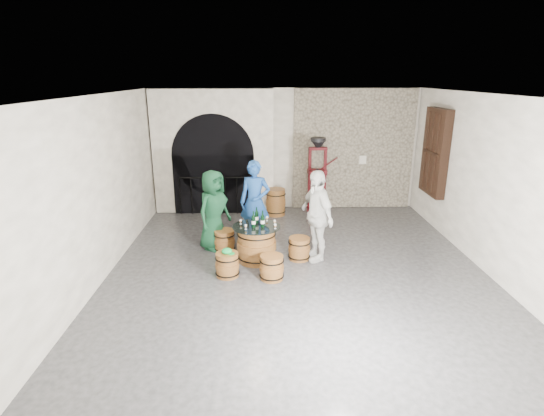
{
  "coord_description": "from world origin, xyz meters",
  "views": [
    {
      "loc": [
        -0.65,
        -7.28,
        3.52
      ],
      "look_at": [
        -0.46,
        0.56,
        1.05
      ],
      "focal_mm": 28.0,
      "sensor_mm": 36.0,
      "label": 1
    }
  ],
  "objects_px": {
    "barrel_stool_left": "(224,241)",
    "barrel_stool_near_left": "(227,265)",
    "person_white": "(316,216)",
    "barrel_stool_near_right": "(272,268)",
    "barrel_stool_far": "(256,235)",
    "wine_bottle_left": "(254,221)",
    "barrel_stool_right": "(299,249)",
    "side_barrel": "(276,202)",
    "wine_bottle_right": "(257,217)",
    "barrel_table": "(257,244)",
    "person_green": "(214,210)",
    "person_blue": "(255,202)",
    "corking_press": "(317,169)",
    "wine_bottle_center": "(263,220)"
  },
  "relations": [
    {
      "from": "barrel_stool_left",
      "to": "barrel_stool_near_left",
      "type": "distance_m",
      "value": 1.18
    },
    {
      "from": "person_white",
      "to": "barrel_stool_near_right",
      "type": "bearing_deg",
      "value": -68.89
    },
    {
      "from": "barrel_stool_far",
      "to": "wine_bottle_left",
      "type": "bearing_deg",
      "value": -91.28
    },
    {
      "from": "barrel_stool_right",
      "to": "side_barrel",
      "type": "height_order",
      "value": "side_barrel"
    },
    {
      "from": "barrel_stool_near_right",
      "to": "wine_bottle_right",
      "type": "relative_size",
      "value": 1.39
    },
    {
      "from": "barrel_stool_far",
      "to": "person_white",
      "type": "bearing_deg",
      "value": -32.76
    },
    {
      "from": "barrel_table",
      "to": "wine_bottle_right",
      "type": "bearing_deg",
      "value": 88.34
    },
    {
      "from": "person_green",
      "to": "barrel_table",
      "type": "bearing_deg",
      "value": -91.49
    },
    {
      "from": "barrel_stool_left",
      "to": "barrel_stool_near_right",
      "type": "height_order",
      "value": "same"
    },
    {
      "from": "person_blue",
      "to": "wine_bottle_right",
      "type": "relative_size",
      "value": 5.54
    },
    {
      "from": "person_white",
      "to": "barrel_stool_far",
      "type": "bearing_deg",
      "value": -146.03
    },
    {
      "from": "person_white",
      "to": "wine_bottle_left",
      "type": "height_order",
      "value": "person_white"
    },
    {
      "from": "barrel_stool_near_right",
      "to": "person_blue",
      "type": "height_order",
      "value": "person_blue"
    },
    {
      "from": "barrel_stool_near_right",
      "to": "person_green",
      "type": "distance_m",
      "value": 1.98
    },
    {
      "from": "barrel_table",
      "to": "corking_press",
      "type": "bearing_deg",
      "value": 64.11
    },
    {
      "from": "barrel_stool_right",
      "to": "barrel_stool_far",
      "type": "bearing_deg",
      "value": 137.87
    },
    {
      "from": "person_white",
      "to": "wine_bottle_right",
      "type": "xyz_separation_m",
      "value": [
        -1.16,
        0.12,
        -0.05
      ]
    },
    {
      "from": "barrel_stool_near_right",
      "to": "wine_bottle_left",
      "type": "xyz_separation_m",
      "value": [
        -0.33,
        0.74,
        0.63
      ]
    },
    {
      "from": "person_blue",
      "to": "wine_bottle_center",
      "type": "relative_size",
      "value": 5.54
    },
    {
      "from": "wine_bottle_right",
      "to": "corking_press",
      "type": "height_order",
      "value": "corking_press"
    },
    {
      "from": "barrel_stool_near_left",
      "to": "person_white",
      "type": "bearing_deg",
      "value": 23.41
    },
    {
      "from": "wine_bottle_right",
      "to": "barrel_stool_near_right",
      "type": "bearing_deg",
      "value": -74.59
    },
    {
      "from": "person_white",
      "to": "side_barrel",
      "type": "height_order",
      "value": "person_white"
    },
    {
      "from": "wine_bottle_center",
      "to": "person_blue",
      "type": "bearing_deg",
      "value": 98.54
    },
    {
      "from": "barrel_stool_near_right",
      "to": "person_white",
      "type": "xyz_separation_m",
      "value": [
        0.89,
        0.87,
        0.68
      ]
    },
    {
      "from": "person_blue",
      "to": "wine_bottle_right",
      "type": "bearing_deg",
      "value": -78.33
    },
    {
      "from": "barrel_stool_far",
      "to": "side_barrel",
      "type": "height_order",
      "value": "side_barrel"
    },
    {
      "from": "barrel_table",
      "to": "wine_bottle_right",
      "type": "height_order",
      "value": "wine_bottle_right"
    },
    {
      "from": "wine_bottle_center",
      "to": "barrel_stool_far",
      "type": "bearing_deg",
      "value": 99.89
    },
    {
      "from": "barrel_stool_near_right",
      "to": "wine_bottle_right",
      "type": "distance_m",
      "value": 1.2
    },
    {
      "from": "side_barrel",
      "to": "corking_press",
      "type": "relative_size",
      "value": 0.36
    },
    {
      "from": "person_white",
      "to": "wine_bottle_center",
      "type": "height_order",
      "value": "person_white"
    },
    {
      "from": "wine_bottle_right",
      "to": "corking_press",
      "type": "xyz_separation_m",
      "value": [
        1.58,
        3.08,
        0.28
      ]
    },
    {
      "from": "barrel_stool_near_right",
      "to": "barrel_stool_near_left",
      "type": "bearing_deg",
      "value": 170.32
    },
    {
      "from": "person_green",
      "to": "wine_bottle_center",
      "type": "distance_m",
      "value": 1.24
    },
    {
      "from": "barrel_table",
      "to": "person_white",
      "type": "relative_size",
      "value": 0.52
    },
    {
      "from": "barrel_stool_left",
      "to": "barrel_stool_right",
      "type": "bearing_deg",
      "value": -16.76
    },
    {
      "from": "wine_bottle_right",
      "to": "side_barrel",
      "type": "relative_size",
      "value": 0.47
    },
    {
      "from": "barrel_stool_left",
      "to": "person_white",
      "type": "bearing_deg",
      "value": -13.35
    },
    {
      "from": "barrel_stool_near_right",
      "to": "wine_bottle_left",
      "type": "height_order",
      "value": "wine_bottle_left"
    },
    {
      "from": "barrel_stool_right",
      "to": "side_barrel",
      "type": "xyz_separation_m",
      "value": [
        -0.37,
        2.82,
        0.12
      ]
    },
    {
      "from": "barrel_stool_right",
      "to": "barrel_stool_near_right",
      "type": "xyz_separation_m",
      "value": [
        -0.57,
        -0.85,
        0.0
      ]
    },
    {
      "from": "wine_bottle_center",
      "to": "corking_press",
      "type": "bearing_deg",
      "value": 66.09
    },
    {
      "from": "person_white",
      "to": "corking_press",
      "type": "bearing_deg",
      "value": 149.25
    },
    {
      "from": "barrel_stool_near_right",
      "to": "person_blue",
      "type": "xyz_separation_m",
      "value": [
        -0.32,
        1.84,
        0.68
      ]
    },
    {
      "from": "person_green",
      "to": "barrel_stool_near_right",
      "type": "bearing_deg",
      "value": -105.96
    },
    {
      "from": "barrel_table",
      "to": "wine_bottle_right",
      "type": "relative_size",
      "value": 2.88
    },
    {
      "from": "person_white",
      "to": "corking_press",
      "type": "xyz_separation_m",
      "value": [
        0.42,
        3.2,
        0.23
      ]
    },
    {
      "from": "barrel_stool_near_right",
      "to": "person_blue",
      "type": "relative_size",
      "value": 0.25
    },
    {
      "from": "side_barrel",
      "to": "person_blue",
      "type": "bearing_deg",
      "value": -105.56
    }
  ]
}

